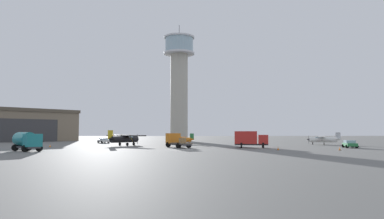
# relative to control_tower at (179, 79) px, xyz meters

# --- Properties ---
(ground_plane) EXTENTS (400.00, 400.00, 0.00)m
(ground_plane) POSITION_rel_control_tower_xyz_m (-1.40, -56.55, -20.23)
(ground_plane) COLOR #60605E
(control_tower) EXTENTS (9.92, 9.92, 37.99)m
(control_tower) POSITION_rel_control_tower_xyz_m (0.00, 0.00, 0.00)
(control_tower) COLOR #B2AD9E
(control_tower) RESTS_ON ground_plane
(hangar) EXTENTS (36.87, 35.66, 9.90)m
(hangar) POSITION_rel_control_tower_xyz_m (-50.34, -0.76, -15.26)
(hangar) COLOR #7A6B56
(hangar) RESTS_ON ground_plane
(airplane_orange) EXTENTS (6.70, 8.52, 2.54)m
(airplane_orange) POSITION_rel_control_tower_xyz_m (-0.55, -29.94, -19.04)
(airplane_orange) COLOR orange
(airplane_orange) RESTS_ON ground_plane
(airplane_white) EXTENTS (7.25, 9.11, 2.78)m
(airplane_white) POSITION_rel_control_tower_xyz_m (31.73, -35.50, -18.93)
(airplane_white) COLOR white
(airplane_white) RESTS_ON ground_plane
(airplane_black) EXTENTS (9.12, 8.71, 3.24)m
(airplane_black) POSITION_rel_control_tower_xyz_m (-12.74, -38.08, -18.71)
(airplane_black) COLOR black
(airplane_black) RESTS_ON ground_plane
(truck_box_red) EXTENTS (6.30, 3.91, 3.01)m
(truck_box_red) POSITION_rel_control_tower_xyz_m (11.42, -50.04, -18.57)
(truck_box_red) COLOR #38383D
(truck_box_red) RESTS_ON ground_plane
(truck_fuel_tanker_teal) EXTENTS (5.75, 6.12, 2.86)m
(truck_fuel_tanker_teal) POSITION_rel_control_tower_xyz_m (-24.62, -58.83, -18.61)
(truck_fuel_tanker_teal) COLOR #38383D
(truck_fuel_tanker_teal) RESTS_ON ground_plane
(truck_flatbed_orange) EXTENTS (4.88, 7.31, 2.64)m
(truck_flatbed_orange) POSITION_rel_control_tower_xyz_m (-1.98, -47.27, -18.95)
(truck_flatbed_orange) COLOR #38383D
(truck_flatbed_orange) RESTS_ON ground_plane
(car_green) EXTENTS (2.91, 4.46, 1.37)m
(car_green) POSITION_rel_control_tower_xyz_m (29.56, -51.14, -19.49)
(car_green) COLOR #287A42
(car_green) RESTS_ON ground_plane
(car_white) EXTENTS (3.71, 4.62, 1.37)m
(car_white) POSITION_rel_control_tower_xyz_m (-20.36, -19.59, -19.49)
(car_white) COLOR white
(car_white) RESTS_ON ground_plane
(traffic_cone_near_left) EXTENTS (0.36, 0.36, 0.65)m
(traffic_cone_near_left) POSITION_rel_control_tower_xyz_m (23.36, -59.72, -19.91)
(traffic_cone_near_left) COLOR black
(traffic_cone_near_left) RESTS_ON ground_plane
(traffic_cone_near_right) EXTENTS (0.36, 0.36, 0.62)m
(traffic_cone_near_right) POSITION_rel_control_tower_xyz_m (13.94, -58.47, -19.92)
(traffic_cone_near_right) COLOR black
(traffic_cone_near_right) RESTS_ON ground_plane
(traffic_cone_mid_apron) EXTENTS (0.36, 0.36, 0.61)m
(traffic_cone_mid_apron) POSITION_rel_control_tower_xyz_m (-25.77, -44.76, -19.93)
(traffic_cone_mid_apron) COLOR black
(traffic_cone_mid_apron) RESTS_ON ground_plane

